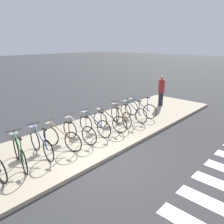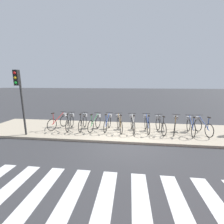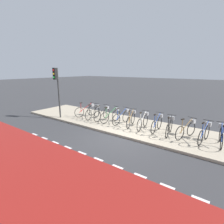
% 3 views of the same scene
% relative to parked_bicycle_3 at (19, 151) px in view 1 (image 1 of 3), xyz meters
% --- Properties ---
extents(ground_plane, '(120.00, 120.00, 0.00)m').
position_rel_parked_bicycle_3_xyz_m(ground_plane, '(1.87, -1.61, -0.57)').
color(ground_plane, '#38383A').
extents(sidewalk, '(17.28, 3.49, 0.12)m').
position_rel_parked_bicycle_3_xyz_m(sidewalk, '(1.87, 0.13, -0.51)').
color(sidewalk, '#B7A88E').
rests_on(sidewalk, ground_plane).
extents(parked_bicycle_3, '(0.54, 1.65, 1.03)m').
position_rel_parked_bicycle_3_xyz_m(parked_bicycle_3, '(0.00, 0.00, 0.00)').
color(parked_bicycle_3, black).
rests_on(parked_bicycle_3, sidewalk).
extents(parked_bicycle_4, '(0.46, 1.68, 1.03)m').
position_rel_parked_bicycle_3_xyz_m(parked_bicycle_4, '(0.74, 0.11, 0.00)').
color(parked_bicycle_4, black).
rests_on(parked_bicycle_4, sidewalk).
extents(parked_bicycle_5, '(0.57, 1.64, 1.03)m').
position_rel_parked_bicycle_3_xyz_m(parked_bicycle_5, '(1.42, 0.04, 0.00)').
color(parked_bicycle_5, black).
rests_on(parked_bicycle_5, sidewalk).
extents(parked_bicycle_6, '(0.46, 1.67, 1.03)m').
position_rel_parked_bicycle_3_xyz_m(parked_bicycle_6, '(2.19, 0.04, 0.00)').
color(parked_bicycle_6, black).
rests_on(parked_bicycle_6, sidewalk).
extents(parked_bicycle_7, '(0.46, 1.68, 1.03)m').
position_rel_parked_bicycle_3_xyz_m(parked_bicycle_7, '(3.00, 0.10, 0.00)').
color(parked_bicycle_7, black).
rests_on(parked_bicycle_7, sidewalk).
extents(parked_bicycle_8, '(0.46, 1.67, 1.03)m').
position_rel_parked_bicycle_3_xyz_m(parked_bicycle_8, '(3.71, -0.03, 0.00)').
color(parked_bicycle_8, black).
rests_on(parked_bicycle_8, sidewalk).
extents(parked_bicycle_9, '(0.65, 1.61, 1.03)m').
position_rel_parked_bicycle_3_xyz_m(parked_bicycle_9, '(4.54, 0.05, 0.00)').
color(parked_bicycle_9, black).
rests_on(parked_bicycle_9, sidewalk).
extents(parked_bicycle_10, '(0.46, 1.67, 1.03)m').
position_rel_parked_bicycle_3_xyz_m(parked_bicycle_10, '(5.33, -0.01, 0.00)').
color(parked_bicycle_10, black).
rests_on(parked_bicycle_10, sidewalk).
extents(parked_bicycle_11, '(0.46, 1.67, 1.03)m').
position_rel_parked_bicycle_3_xyz_m(parked_bicycle_11, '(5.97, 0.05, 0.00)').
color(parked_bicycle_11, black).
rests_on(parked_bicycle_11, sidewalk).
extents(pedestrian, '(0.34, 0.34, 1.69)m').
position_rel_parked_bicycle_3_xyz_m(pedestrian, '(8.43, 0.32, 0.44)').
color(pedestrian, '#23232D').
rests_on(pedestrian, sidewalk).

